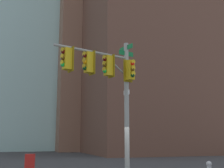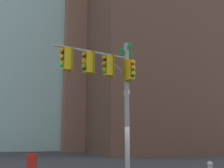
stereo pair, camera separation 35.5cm
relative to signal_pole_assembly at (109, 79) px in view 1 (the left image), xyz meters
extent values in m
cylinder|color=gray|center=(0.37, -1.04, -1.38)|extent=(0.24, 0.24, 6.87)
cylinder|color=gray|center=(-0.22, 0.89, 1.24)|extent=(1.29, 3.90, 0.12)
cylinder|color=gray|center=(0.16, -0.35, 0.79)|extent=(0.38, 1.02, 0.75)
cube|color=#0F6B33|center=(0.37, -1.04, 1.80)|extent=(1.04, 0.34, 0.24)
cube|color=#0F6B33|center=(0.37, -1.04, 1.50)|extent=(0.29, 0.88, 0.24)
cube|color=white|center=(0.37, -1.04, -0.57)|extent=(0.44, 0.16, 0.24)
cube|color=gold|center=(0.04, 0.03, 0.68)|extent=(0.42, 0.42, 1.00)
cube|color=#7D640C|center=(0.10, -0.15, 0.68)|extent=(0.53, 0.20, 1.16)
sphere|color=#470A07|center=(-0.02, 0.23, 0.98)|extent=(0.20, 0.20, 0.20)
cylinder|color=gold|center=(-0.04, 0.29, 1.07)|extent=(0.23, 0.10, 0.23)
sphere|color=#4C330A|center=(-0.02, 0.23, 0.68)|extent=(0.20, 0.20, 0.20)
cylinder|color=gold|center=(-0.04, 0.29, 0.77)|extent=(0.23, 0.10, 0.23)
sphere|color=green|center=(-0.02, 0.23, 0.38)|extent=(0.20, 0.20, 0.20)
cylinder|color=gold|center=(-0.04, 0.29, 0.47)|extent=(0.23, 0.10, 0.23)
cube|color=gold|center=(-0.28, 1.11, 0.68)|extent=(0.42, 0.42, 1.00)
cube|color=#7D640C|center=(-0.23, 0.92, 0.68)|extent=(0.53, 0.20, 1.16)
sphere|color=#470A07|center=(-0.34, 1.30, 0.98)|extent=(0.20, 0.20, 0.20)
cylinder|color=gold|center=(-0.36, 1.36, 1.07)|extent=(0.23, 0.10, 0.23)
sphere|color=#F29E0C|center=(-0.34, 1.30, 0.68)|extent=(0.20, 0.20, 0.20)
cylinder|color=gold|center=(-0.36, 1.36, 0.77)|extent=(0.23, 0.10, 0.23)
sphere|color=#0A3819|center=(-0.34, 1.30, 0.38)|extent=(0.20, 0.20, 0.20)
cylinder|color=gold|center=(-0.36, 1.36, 0.47)|extent=(0.23, 0.10, 0.23)
cube|color=gold|center=(-0.61, 2.18, 0.68)|extent=(0.42, 0.42, 1.00)
cube|color=#7D640C|center=(-0.55, 2.00, 0.68)|extent=(0.53, 0.20, 1.16)
sphere|color=#470A07|center=(-0.67, 2.38, 0.98)|extent=(0.20, 0.20, 0.20)
cylinder|color=gold|center=(-0.69, 2.44, 1.07)|extent=(0.23, 0.10, 0.23)
sphere|color=#4C330A|center=(-0.67, 2.38, 0.68)|extent=(0.20, 0.20, 0.20)
cylinder|color=gold|center=(-0.69, 2.44, 0.77)|extent=(0.23, 0.10, 0.23)
sphere|color=green|center=(-0.67, 2.38, 0.38)|extent=(0.20, 0.20, 0.20)
cylinder|color=gold|center=(-0.69, 2.44, 0.47)|extent=(0.23, 0.10, 0.23)
cube|color=gold|center=(0.06, -1.14, 0.54)|extent=(0.42, 0.42, 1.00)
cube|color=#7D640C|center=(0.24, -1.08, 0.54)|extent=(0.20, 0.53, 1.16)
sphere|color=red|center=(-0.14, -1.20, 0.84)|extent=(0.20, 0.20, 0.20)
cylinder|color=gold|center=(-0.20, -1.21, 0.93)|extent=(0.10, 0.23, 0.23)
sphere|color=#4C330A|center=(-0.14, -1.20, 0.54)|extent=(0.20, 0.20, 0.20)
cylinder|color=gold|center=(-0.20, -1.21, 0.63)|extent=(0.10, 0.23, 0.23)
sphere|color=#0A3819|center=(-0.14, -1.20, 0.24)|extent=(0.20, 0.20, 0.20)
cylinder|color=gold|center=(-0.20, -1.21, 0.33)|extent=(0.10, 0.23, 0.23)
sphere|color=#B2B2B7|center=(-1.00, -4.74, -4.08)|extent=(0.26, 0.26, 0.26)
cube|color=red|center=(4.87, 3.38, -4.30)|extent=(0.50, 0.60, 1.05)
cube|color=brown|center=(28.22, -13.87, 14.63)|extent=(24.60, 18.48, 38.90)
cube|color=#845B47|center=(39.48, -9.43, 13.35)|extent=(19.09, 15.88, 36.34)
cube|color=#845B47|center=(59.03, -27.81, 20.54)|extent=(23.50, 15.20, 50.72)
camera|label=1|loc=(-13.45, 4.09, -2.90)|focal=46.84mm
camera|label=2|loc=(-13.55, 3.75, -2.90)|focal=46.84mm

